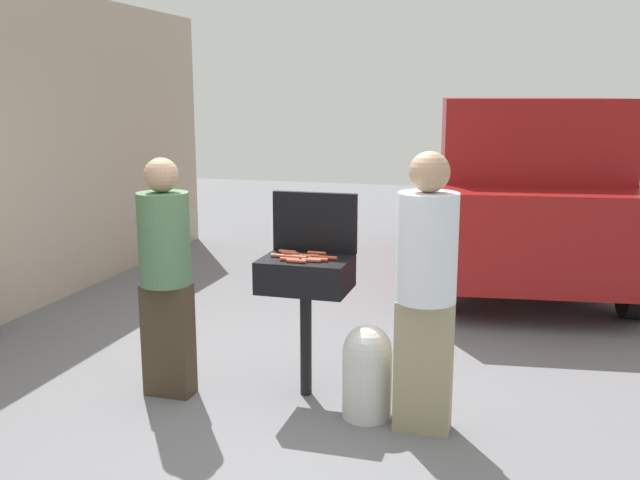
# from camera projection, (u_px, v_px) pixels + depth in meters

# --- Properties ---
(ground_plane) EXTENTS (24.00, 24.00, 0.00)m
(ground_plane) POSITION_uv_depth(u_px,v_px,m) (266.00, 402.00, 4.86)
(ground_plane) COLOR slate
(bbq_grill) EXTENTS (0.60, 0.44, 0.97)m
(bbq_grill) POSITION_uv_depth(u_px,v_px,m) (306.00, 280.00, 4.82)
(bbq_grill) COLOR black
(bbq_grill) RESTS_ON ground
(grill_lid_open) EXTENTS (0.60, 0.05, 0.42)m
(grill_lid_open) POSITION_uv_depth(u_px,v_px,m) (315.00, 222.00, 4.96)
(grill_lid_open) COLOR black
(grill_lid_open) RESTS_ON bbq_grill
(hot_dog_0) EXTENTS (0.13, 0.03, 0.03)m
(hot_dog_0) POSITION_uv_depth(u_px,v_px,m) (280.00, 256.00, 4.81)
(hot_dog_0) COLOR #C6593D
(hot_dog_0) RESTS_ON bbq_grill
(hot_dog_1) EXTENTS (0.13, 0.03, 0.03)m
(hot_dog_1) POSITION_uv_depth(u_px,v_px,m) (317.00, 253.00, 4.89)
(hot_dog_1) COLOR #AD4228
(hot_dog_1) RESTS_ON bbq_grill
(hot_dog_2) EXTENTS (0.13, 0.03, 0.03)m
(hot_dog_2) POSITION_uv_depth(u_px,v_px,m) (328.00, 258.00, 4.76)
(hot_dog_2) COLOR #AD4228
(hot_dog_2) RESTS_ON bbq_grill
(hot_dog_3) EXTENTS (0.13, 0.04, 0.03)m
(hot_dog_3) POSITION_uv_depth(u_px,v_px,m) (288.00, 252.00, 4.94)
(hot_dog_3) COLOR #B74C33
(hot_dog_3) RESTS_ON bbq_grill
(hot_dog_4) EXTENTS (0.13, 0.04, 0.03)m
(hot_dog_4) POSITION_uv_depth(u_px,v_px,m) (290.00, 259.00, 4.71)
(hot_dog_4) COLOR #AD4228
(hot_dog_4) RESTS_ON bbq_grill
(hot_dog_5) EXTENTS (0.13, 0.04, 0.03)m
(hot_dog_5) POSITION_uv_depth(u_px,v_px,m) (302.00, 256.00, 4.79)
(hot_dog_5) COLOR #C6593D
(hot_dog_5) RESTS_ON bbq_grill
(hot_dog_6) EXTENTS (0.13, 0.03, 0.03)m
(hot_dog_6) POSITION_uv_depth(u_px,v_px,m) (318.00, 260.00, 4.70)
(hot_dog_6) COLOR #AD4228
(hot_dog_6) RESTS_ON bbq_grill
(hot_dog_7) EXTENTS (0.13, 0.03, 0.03)m
(hot_dog_7) POSITION_uv_depth(u_px,v_px,m) (309.00, 256.00, 4.81)
(hot_dog_7) COLOR #C6593D
(hot_dog_7) RESTS_ON bbq_grill
(hot_dog_8) EXTENTS (0.13, 0.04, 0.03)m
(hot_dog_8) POSITION_uv_depth(u_px,v_px,m) (290.00, 254.00, 4.88)
(hot_dog_8) COLOR #AD4228
(hot_dog_8) RESTS_ON bbq_grill
(hot_dog_9) EXTENTS (0.13, 0.03, 0.03)m
(hot_dog_9) POSITION_uv_depth(u_px,v_px,m) (297.00, 257.00, 4.77)
(hot_dog_9) COLOR #AD4228
(hot_dog_9) RESTS_ON bbq_grill
(hot_dog_10) EXTENTS (0.13, 0.03, 0.03)m
(hot_dog_10) POSITION_uv_depth(u_px,v_px,m) (296.00, 261.00, 4.66)
(hot_dog_10) COLOR #B74C33
(hot_dog_10) RESTS_ON bbq_grill
(hot_dog_11) EXTENTS (0.13, 0.04, 0.03)m
(hot_dog_11) POSITION_uv_depth(u_px,v_px,m) (311.00, 260.00, 4.68)
(hot_dog_11) COLOR #C6593D
(hot_dog_11) RESTS_ON bbq_grill
(propane_tank) EXTENTS (0.32, 0.32, 0.62)m
(propane_tank) POSITION_uv_depth(u_px,v_px,m) (367.00, 370.00, 4.58)
(propane_tank) COLOR silver
(propane_tank) RESTS_ON ground
(person_left) EXTENTS (0.35, 0.35, 1.65)m
(person_left) POSITION_uv_depth(u_px,v_px,m) (165.00, 269.00, 4.81)
(person_left) COLOR #3F3323
(person_left) RESTS_ON ground
(person_right) EXTENTS (0.36, 0.36, 1.74)m
(person_right) POSITION_uv_depth(u_px,v_px,m) (426.00, 283.00, 4.28)
(person_right) COLOR gray
(person_right) RESTS_ON ground
(parked_minivan) EXTENTS (2.47, 4.60, 2.02)m
(parked_minivan) POSITION_uv_depth(u_px,v_px,m) (520.00, 187.00, 8.05)
(parked_minivan) COLOR maroon
(parked_minivan) RESTS_ON ground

